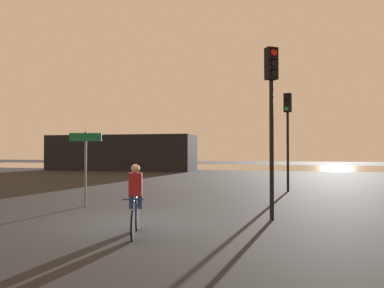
% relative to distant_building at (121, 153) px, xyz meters
% --- Properties ---
extents(ground_plane, '(120.00, 120.00, 0.00)m').
position_rel_distant_building_xyz_m(ground_plane, '(11.64, -25.07, -1.74)').
color(ground_plane, black).
extents(water_strip, '(80.00, 16.00, 0.01)m').
position_rel_distant_building_xyz_m(water_strip, '(11.64, 10.00, -1.73)').
color(water_strip, '#9E937F').
rests_on(water_strip, ground).
extents(distant_building, '(14.72, 4.00, 3.47)m').
position_rel_distant_building_xyz_m(distant_building, '(0.00, 0.00, 0.00)').
color(distant_building, black).
rests_on(distant_building, ground).
extents(traffic_light_near_right, '(0.40, 0.42, 4.83)m').
position_rel_distant_building_xyz_m(traffic_light_near_right, '(15.35, -23.86, 1.60)').
color(traffic_light_near_right, black).
rests_on(traffic_light_near_right, ground).
extents(traffic_light_far_right, '(0.39, 0.41, 4.67)m').
position_rel_distant_building_xyz_m(traffic_light_far_right, '(15.89, -16.18, 1.50)').
color(traffic_light_far_right, black).
rests_on(traffic_light_far_right, ground).
extents(direction_sign_post, '(1.06, 0.37, 2.60)m').
position_rel_distant_building_xyz_m(direction_sign_post, '(8.97, -22.74, -0.04)').
color(direction_sign_post, slate).
rests_on(direction_sign_post, ground).
extents(cyclist, '(0.63, 1.65, 1.62)m').
position_rel_distant_building_xyz_m(cyclist, '(12.34, -26.45, -0.92)').
color(cyclist, black).
rests_on(cyclist, ground).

